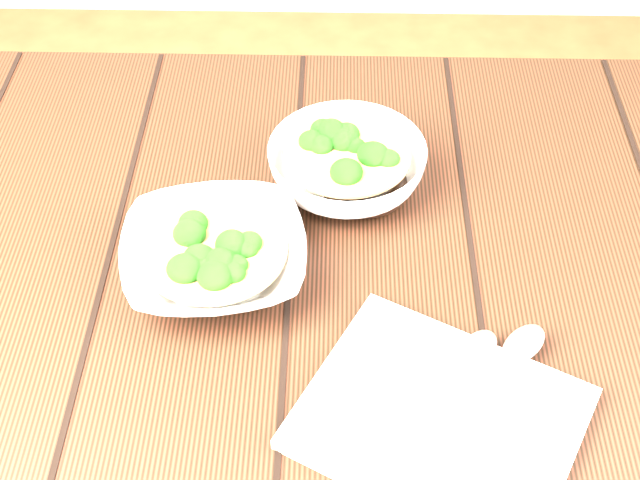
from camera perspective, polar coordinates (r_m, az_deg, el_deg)
table at (r=1.06m, az=-0.68°, el=-5.91°), size 1.20×0.80×0.75m
soup_bowl_front at (r=0.95m, az=-6.77°, el=-1.04°), size 0.22×0.22×0.06m
soup_bowl_back at (r=1.04m, az=1.73°, el=4.80°), size 0.24×0.24×0.07m
trivet at (r=1.05m, az=2.88°, el=3.50°), size 0.13×0.13×0.03m
napkin at (r=0.85m, az=7.68°, el=-11.24°), size 0.31×0.29×0.01m
spoon_left at (r=0.87m, az=8.67°, el=-8.67°), size 0.13×0.18×0.01m
spoon_right at (r=0.88m, az=11.48°, el=-8.03°), size 0.15×0.17×0.01m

